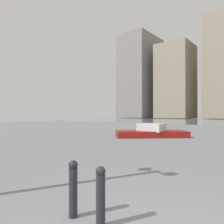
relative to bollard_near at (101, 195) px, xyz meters
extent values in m
cube|color=gray|center=(25.51, -63.42, 11.20)|extent=(10.24, 10.73, 23.21)
cube|color=gray|center=(38.58, -63.69, 13.87)|extent=(10.55, 15.91, 28.56)
cube|color=#55524E|center=(38.58, -63.69, 29.36)|extent=(3.80, 5.73, 2.40)
cylinder|color=#232328|center=(0.00, 0.00, -0.07)|extent=(0.12, 0.12, 0.67)
sphere|color=#232328|center=(0.00, 0.00, 0.31)|extent=(0.13, 0.13, 0.13)
cylinder|color=#232328|center=(0.47, 0.06, -0.06)|extent=(0.12, 0.12, 0.69)
sphere|color=#232328|center=(0.47, 0.06, 0.33)|extent=(0.13, 0.13, 0.13)
cube|color=maroon|center=(4.62, -9.72, -0.28)|extent=(4.23, 4.14, 0.50)
cube|color=silver|center=(4.62, -9.72, 0.17)|extent=(1.55, 1.00, 0.50)
camera|label=1|loc=(-1.86, 2.04, 1.06)|focal=34.21mm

